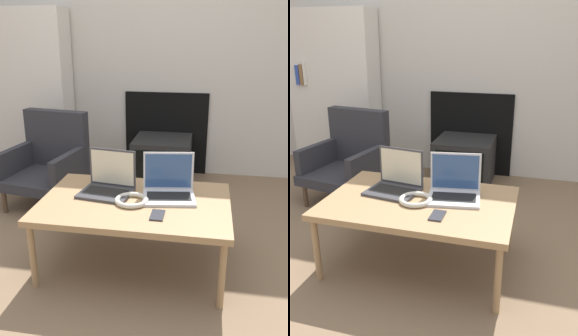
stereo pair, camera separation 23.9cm
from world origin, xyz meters
TOP-DOWN VIEW (x-y plane):
  - ground_plane at (0.00, 0.00)m, footprint 14.00×14.00m
  - wall_back at (-0.00, 1.91)m, footprint 7.00×0.08m
  - table at (0.00, 0.21)m, footprint 1.08×0.71m
  - laptop_left at (-0.18, 0.31)m, footprint 0.33×0.27m
  - laptop_right at (0.18, 0.31)m, footprint 0.33×0.28m
  - headphones at (-0.01, 0.18)m, footprint 0.19×0.19m
  - phone at (0.15, 0.04)m, footprint 0.07×0.12m
  - tv at (-0.02, 1.61)m, footprint 0.52×0.52m
  - armchair at (-0.89, 1.05)m, footprint 0.64×0.66m
  - bookshelf at (-1.38, 1.72)m, footprint 0.86×0.32m

SIDE VIEW (x-z plane):
  - ground_plane at x=0.00m, z-range 0.00..0.00m
  - tv at x=-0.02m, z-range 0.00..0.42m
  - armchair at x=-0.89m, z-range -0.02..0.71m
  - table at x=0.00m, z-range 0.18..0.59m
  - phone at x=0.15m, z-range 0.42..0.43m
  - headphones at x=-0.01m, z-range 0.42..0.45m
  - laptop_left at x=-0.18m, z-range 0.35..0.60m
  - laptop_right at x=0.18m, z-range 0.35..0.60m
  - bookshelf at x=-1.38m, z-range 0.00..1.56m
  - wall_back at x=0.00m, z-range -0.02..2.58m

